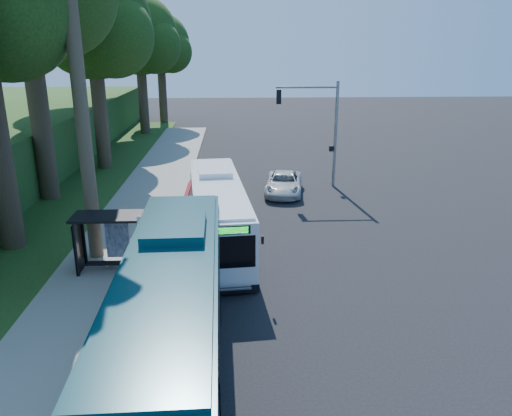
{
  "coord_description": "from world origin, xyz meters",
  "views": [
    {
      "loc": [
        -1.96,
        -22.55,
        9.19
      ],
      "look_at": [
        -0.88,
        1.0,
        1.45
      ],
      "focal_mm": 35.0,
      "sensor_mm": 36.0,
      "label": 1
    }
  ],
  "objects_px": {
    "bus_shelter": "(108,231)",
    "white_bus": "(218,211)",
    "teal_bus": "(172,310)",
    "pickup": "(284,183)"
  },
  "relations": [
    {
      "from": "bus_shelter",
      "to": "white_bus",
      "type": "bearing_deg",
      "value": 33.89
    },
    {
      "from": "teal_bus",
      "to": "pickup",
      "type": "bearing_deg",
      "value": 72.86
    },
    {
      "from": "pickup",
      "to": "bus_shelter",
      "type": "bearing_deg",
      "value": -118.96
    },
    {
      "from": "pickup",
      "to": "white_bus",
      "type": "bearing_deg",
      "value": -107.81
    },
    {
      "from": "white_bus",
      "to": "pickup",
      "type": "height_order",
      "value": "white_bus"
    },
    {
      "from": "white_bus",
      "to": "teal_bus",
      "type": "xyz_separation_m",
      "value": [
        -1.05,
        -9.78,
        0.26
      ]
    },
    {
      "from": "teal_bus",
      "to": "bus_shelter",
      "type": "bearing_deg",
      "value": 115.59
    },
    {
      "from": "teal_bus",
      "to": "pickup",
      "type": "distance_m",
      "value": 18.74
    },
    {
      "from": "white_bus",
      "to": "pickup",
      "type": "distance_m",
      "value": 9.19
    },
    {
      "from": "bus_shelter",
      "to": "pickup",
      "type": "relative_size",
      "value": 0.65
    }
  ]
}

